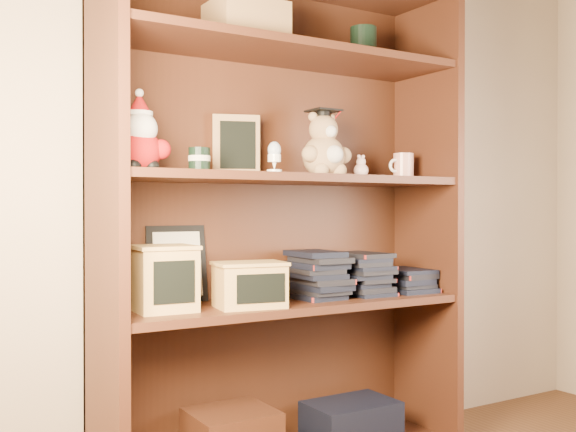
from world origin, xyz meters
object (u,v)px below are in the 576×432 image
(bookcase, at_px, (279,229))
(treats_box, at_px, (164,278))
(grad_teddy_bear, at_px, (325,150))
(teacher_mug, at_px, (403,166))

(bookcase, xyz_separation_m, treats_box, (-0.41, -0.05, -0.13))
(grad_teddy_bear, bearing_deg, bookcase, 157.56)
(teacher_mug, relative_size, treats_box, 0.54)
(teacher_mug, bearing_deg, grad_teddy_bear, -178.86)
(grad_teddy_bear, relative_size, treats_box, 1.20)
(bookcase, height_order, teacher_mug, bookcase)
(grad_teddy_bear, bearing_deg, teacher_mug, 1.14)
(grad_teddy_bear, distance_m, treats_box, 0.68)
(grad_teddy_bear, xyz_separation_m, treats_box, (-0.55, 0.01, -0.39))
(bookcase, bearing_deg, grad_teddy_bear, -22.44)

